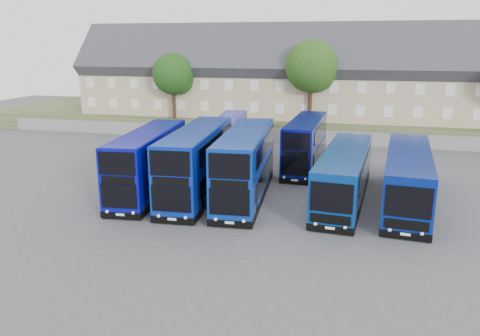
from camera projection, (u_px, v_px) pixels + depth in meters
name	position (u px, v px, depth m)	size (l,w,h in m)	color
ground	(238.00, 217.00, 29.82)	(120.00, 120.00, 0.00)	#4A4B50
retaining_wall	(289.00, 136.00, 52.17)	(70.00, 0.40, 1.50)	slate
earth_bank	(300.00, 120.00, 61.50)	(80.00, 20.00, 2.00)	#4A522E
terrace_row	(323.00, 79.00, 55.62)	(60.00, 10.40, 11.20)	tan
dd_front_left	(149.00, 164.00, 34.08)	(3.69, 11.65, 4.56)	#080B99
dd_front_mid	(197.00, 164.00, 33.57)	(3.54, 12.25, 4.81)	#082499
dd_front_right	(245.00, 166.00, 32.99)	(3.56, 12.20, 4.79)	#082D9E
dd_rear_left	(229.00, 139.00, 44.50)	(3.30, 10.14, 3.96)	#090FA7
dd_rear_right	(305.00, 145.00, 41.02)	(2.96, 10.96, 4.31)	#060B7B
coach_east_a	(344.00, 176.00, 32.63)	(3.92, 13.36, 3.60)	navy
coach_east_b	(407.00, 178.00, 31.86)	(4.05, 13.67, 3.69)	navy
tree_west	(175.00, 76.00, 54.71)	(4.80, 4.80, 7.65)	#382314
tree_mid	(313.00, 68.00, 51.30)	(5.76, 5.76, 9.18)	#382314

